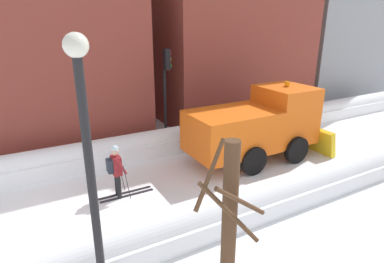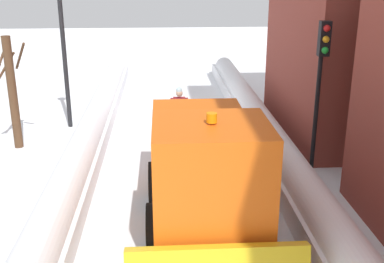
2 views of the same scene
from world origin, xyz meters
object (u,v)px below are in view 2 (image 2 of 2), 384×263
Objects in this scene: traffic_light_pole at (321,70)px; bare_tree_near at (12,91)px; plow_truck at (204,166)px; skier at (179,110)px; street_lamp at (63,35)px.

bare_tree_near is at bearing -17.92° from traffic_light_pole.
traffic_light_pole is 9.53m from bare_tree_near.
traffic_light_pole is 1.19× the size of bare_tree_near.
plow_truck is 3.31× the size of skier.
skier is at bearing -86.96° from plow_truck.
street_lamp reaches higher than skier.
skier is 0.42× the size of traffic_light_pole.
plow_truck is 7.89m from bare_tree_near.
skier is 5.44m from traffic_light_pole.
street_lamp reaches higher than traffic_light_pole.
plow_truck is 4.47m from traffic_light_pole.
traffic_light_pole is at bearing 162.08° from bare_tree_near.
skier is 0.34× the size of street_lamp.
street_lamp is 1.47× the size of bare_tree_near.
street_lamp reaches higher than bare_tree_near.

